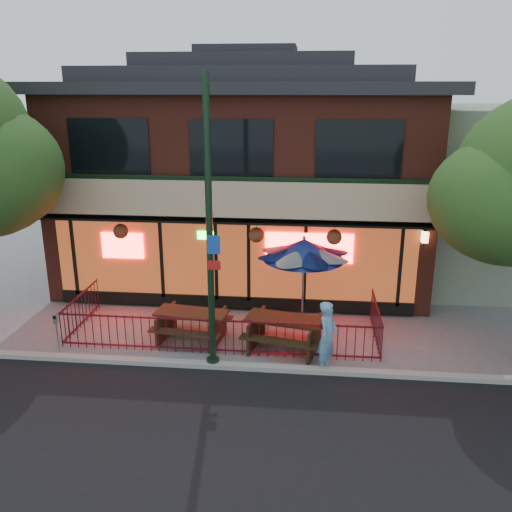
{
  "coord_description": "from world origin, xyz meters",
  "views": [
    {
      "loc": [
        2.3,
        -12.34,
        6.7
      ],
      "look_at": [
        0.84,
        2.0,
        2.15
      ],
      "focal_mm": 38.0,
      "sensor_mm": 36.0,
      "label": 1
    }
  ],
  "objects_px": {
    "street_light": "(210,245)",
    "patio_umbrella": "(304,249)",
    "picnic_table_left": "(192,321)",
    "pedestrian": "(327,337)",
    "picnic_table_right": "(285,329)",
    "parking_meter_near": "(57,328)"
  },
  "relations": [
    {
      "from": "street_light",
      "to": "patio_umbrella",
      "type": "bearing_deg",
      "value": 52.39
    },
    {
      "from": "patio_umbrella",
      "to": "street_light",
      "type": "bearing_deg",
      "value": -127.61
    },
    {
      "from": "picnic_table_left",
      "to": "street_light",
      "type": "bearing_deg",
      "value": -58.81
    },
    {
      "from": "street_light",
      "to": "patio_umbrella",
      "type": "xyz_separation_m",
      "value": [
        2.16,
        2.8,
        -0.88
      ]
    },
    {
      "from": "street_light",
      "to": "pedestrian",
      "type": "xyz_separation_m",
      "value": [
        2.81,
        0.05,
        -2.25
      ]
    },
    {
      "from": "picnic_table_right",
      "to": "parking_meter_near",
      "type": "relative_size",
      "value": 1.93
    },
    {
      "from": "picnic_table_left",
      "to": "picnic_table_right",
      "type": "distance_m",
      "value": 2.58
    },
    {
      "from": "patio_umbrella",
      "to": "parking_meter_near",
      "type": "height_order",
      "value": "patio_umbrella"
    },
    {
      "from": "street_light",
      "to": "parking_meter_near",
      "type": "relative_size",
      "value": 5.79
    },
    {
      "from": "parking_meter_near",
      "to": "picnic_table_left",
      "type": "bearing_deg",
      "value": 23.2
    },
    {
      "from": "patio_umbrella",
      "to": "pedestrian",
      "type": "xyz_separation_m",
      "value": [
        0.65,
        -2.75,
        -1.36
      ]
    },
    {
      "from": "parking_meter_near",
      "to": "picnic_table_right",
      "type": "bearing_deg",
      "value": 10.85
    },
    {
      "from": "pedestrian",
      "to": "patio_umbrella",
      "type": "bearing_deg",
      "value": 37.24
    },
    {
      "from": "street_light",
      "to": "pedestrian",
      "type": "relative_size",
      "value": 3.88
    },
    {
      "from": "pedestrian",
      "to": "parking_meter_near",
      "type": "distance_m",
      "value": 6.82
    },
    {
      "from": "patio_umbrella",
      "to": "parking_meter_near",
      "type": "bearing_deg",
      "value": -155.56
    },
    {
      "from": "street_light",
      "to": "pedestrian",
      "type": "height_order",
      "value": "street_light"
    },
    {
      "from": "street_light",
      "to": "patio_umbrella",
      "type": "relative_size",
      "value": 2.64
    },
    {
      "from": "pedestrian",
      "to": "parking_meter_near",
      "type": "relative_size",
      "value": 1.49
    },
    {
      "from": "parking_meter_near",
      "to": "patio_umbrella",
      "type": "bearing_deg",
      "value": 24.44
    },
    {
      "from": "picnic_table_left",
      "to": "picnic_table_right",
      "type": "xyz_separation_m",
      "value": [
        2.57,
        -0.26,
        0.03
      ]
    },
    {
      "from": "picnic_table_right",
      "to": "pedestrian",
      "type": "bearing_deg",
      "value": -44.4
    }
  ]
}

